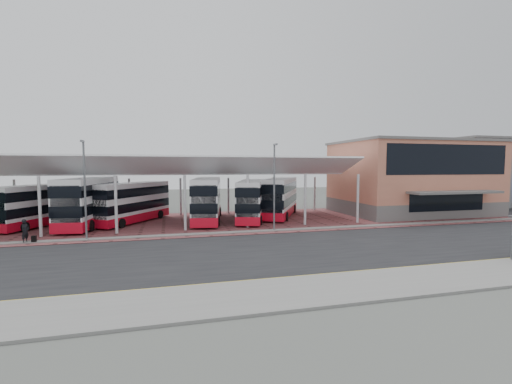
% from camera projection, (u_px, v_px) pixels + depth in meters
% --- Properties ---
extents(ground, '(140.00, 140.00, 0.00)m').
position_uv_depth(ground, '(274.00, 248.00, 25.26)').
color(ground, '#4A4D48').
extents(road, '(120.00, 14.00, 0.02)m').
position_uv_depth(road, '(278.00, 251.00, 24.30)').
color(road, black).
rests_on(road, ground).
extents(forecourt, '(72.00, 16.00, 0.06)m').
position_uv_depth(forecourt, '(256.00, 220.00, 38.31)').
color(forecourt, brown).
rests_on(forecourt, ground).
extents(sidewalk, '(120.00, 4.00, 0.14)m').
position_uv_depth(sidewalk, '(330.00, 289.00, 16.57)').
color(sidewalk, slate).
rests_on(sidewalk, ground).
extents(north_kerb, '(120.00, 0.80, 0.14)m').
position_uv_depth(north_kerb, '(254.00, 232.00, 31.25)').
color(north_kerb, slate).
rests_on(north_kerb, ground).
extents(yellow_line_near, '(120.00, 0.12, 0.01)m').
position_uv_depth(yellow_line_near, '(313.00, 277.00, 18.50)').
color(yellow_line_near, yellow).
rests_on(yellow_line_near, road).
extents(yellow_line_far, '(120.00, 0.12, 0.01)m').
position_uv_depth(yellow_line_far, '(310.00, 275.00, 18.79)').
color(yellow_line_far, yellow).
rests_on(yellow_line_far, road).
extents(canopy, '(37.00, 11.63, 7.07)m').
position_uv_depth(canopy, '(182.00, 169.00, 36.80)').
color(canopy, silver).
rests_on(canopy, ground).
extents(terminal, '(18.40, 14.40, 9.25)m').
position_uv_depth(terminal, '(412.00, 177.00, 44.11)').
color(terminal, '#64615F').
rests_on(terminal, ground).
extents(warehouse, '(30.50, 20.50, 10.25)m').
position_uv_depth(warehouse, '(494.00, 172.00, 60.04)').
color(warehouse, slate).
rests_on(warehouse, ground).
extents(lamp_west, '(0.16, 0.90, 8.07)m').
position_uv_depth(lamp_west, '(85.00, 187.00, 27.51)').
color(lamp_west, slate).
rests_on(lamp_west, ground).
extents(lamp_east, '(0.16, 0.90, 8.07)m').
position_uv_depth(lamp_east, '(274.00, 184.00, 31.50)').
color(lamp_east, slate).
rests_on(lamp_east, ground).
extents(bus_0, '(6.31, 10.09, 4.14)m').
position_uv_depth(bus_0, '(41.00, 205.00, 34.34)').
color(bus_0, white).
rests_on(bus_0, forecourt).
extents(bus_1, '(4.12, 11.92, 4.81)m').
position_uv_depth(bus_1, '(90.00, 202.00, 34.68)').
color(bus_1, white).
rests_on(bus_1, forecourt).
extents(bus_2, '(7.47, 9.95, 4.23)m').
position_uv_depth(bus_2, '(133.00, 203.00, 36.47)').
color(bus_2, white).
rests_on(bus_2, forecourt).
extents(bus_3, '(4.50, 11.63, 4.68)m').
position_uv_depth(bus_3, '(207.00, 200.00, 37.49)').
color(bus_3, white).
rests_on(bus_3, forecourt).
extents(bus_4, '(5.56, 10.88, 4.38)m').
position_uv_depth(bus_4, '(251.00, 200.00, 38.23)').
color(bus_4, white).
rests_on(bus_4, forecourt).
extents(bus_5, '(7.42, 10.96, 4.56)m').
position_uv_depth(bus_5, '(280.00, 197.00, 40.96)').
color(bus_5, white).
rests_on(bus_5, forecourt).
extents(pedestrian, '(0.65, 0.79, 1.86)m').
position_uv_depth(pedestrian, '(25.00, 231.00, 26.51)').
color(pedestrian, black).
rests_on(pedestrian, forecourt).
extents(suitcase, '(0.33, 0.23, 0.56)m').
position_uv_depth(suitcase, '(34.00, 239.00, 26.62)').
color(suitcase, black).
rests_on(suitcase, forecourt).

